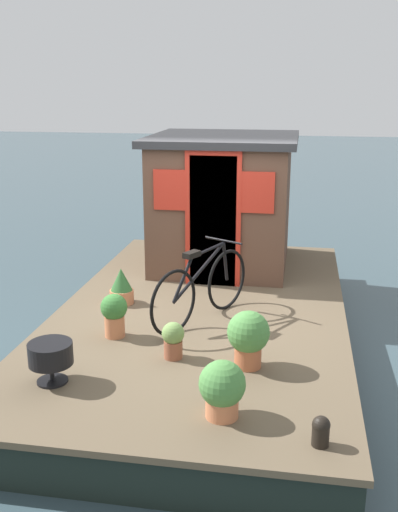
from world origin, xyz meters
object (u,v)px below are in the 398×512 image
object	(u,v)px
houseboat_cabin	(223,200)
potted_plant_thyme	(114,313)
potted_plant_fern	(173,339)
potted_plant_ivy	(222,388)
potted_plant_mint	(248,336)
mooring_bollard	(321,430)
charcoal_grill	(51,355)
bicycle	(202,287)
potted_plant_basil	(121,287)

from	to	relation	value
houseboat_cabin	potted_plant_thyme	size ratio (longest dim) A/B	4.63
houseboat_cabin	potted_plant_fern	bearing A→B (deg)	179.03
houseboat_cabin	potted_plant_ivy	world-z (taller)	houseboat_cabin
potted_plant_fern	potted_plant_mint	xyz separation A→B (m)	(-0.06, -0.73, 0.11)
potted_plant_mint	potted_plant_ivy	size ratio (longest dim) A/B	1.15
mooring_bollard	potted_plant_mint	bearing A→B (deg)	28.77
houseboat_cabin	charcoal_grill	size ratio (longest dim) A/B	5.49
houseboat_cabin	charcoal_grill	xyz separation A→B (m)	(-3.86, 1.02, -0.68)
mooring_bollard	bicycle	bearing A→B (deg)	29.76
potted_plant_thyme	potted_plant_fern	distance (m)	0.82
houseboat_cabin	potted_plant_fern	distance (m)	3.28
bicycle	potted_plant_mint	world-z (taller)	bicycle
potted_plant_basil	potted_plant_thyme	bearing A→B (deg)	-167.36
charcoal_grill	mooring_bollard	distance (m)	2.41
houseboat_cabin	potted_plant_fern	size ratio (longest dim) A/B	5.92
potted_plant_basil	potted_plant_thyme	xyz separation A→B (m)	(-0.96, -0.21, 0.05)
potted_plant_ivy	mooring_bollard	distance (m)	0.82
potted_plant_fern	potted_plant_mint	distance (m)	0.74
potted_plant_thyme	potted_plant_ivy	size ratio (longest dim) A/B	0.98
houseboat_cabin	potted_plant_basil	bearing A→B (deg)	152.01
houseboat_cabin	potted_plant_basil	world-z (taller)	houseboat_cabin
potted_plant_fern	mooring_bollard	distance (m)	1.85
potted_plant_thyme	potted_plant_ivy	distance (m)	1.90
potted_plant_mint	potted_plant_ivy	world-z (taller)	potted_plant_mint
mooring_bollard	houseboat_cabin	bearing A→B (deg)	16.58
potted_plant_basil	charcoal_grill	bearing A→B (deg)	179.03
potted_plant_basil	charcoal_grill	distance (m)	2.01
potted_plant_basil	potted_plant_thyme	world-z (taller)	potted_plant_thyme
bicycle	mooring_bollard	world-z (taller)	bicycle
potted_plant_fern	potted_plant_mint	world-z (taller)	potted_plant_mint
houseboat_cabin	potted_plant_ivy	xyz separation A→B (m)	(-4.17, -0.55, -0.69)
houseboat_cabin	mooring_bollard	world-z (taller)	houseboat_cabin
potted_plant_thyme	potted_plant_mint	size ratio (longest dim) A/B	0.85
charcoal_grill	potted_plant_fern	bearing A→B (deg)	-55.48
charcoal_grill	potted_plant_thyme	bearing A→B (deg)	-13.23
houseboat_cabin	potted_plant_ivy	bearing A→B (deg)	-172.44
potted_plant_basil	potted_plant_fern	distance (m)	1.64
potted_plant_thyme	charcoal_grill	xyz separation A→B (m)	(-1.06, 0.25, 0.00)
bicycle	potted_plant_ivy	distance (m)	2.00
potted_plant_mint	bicycle	bearing A→B (deg)	30.87
potted_plant_basil	charcoal_grill	size ratio (longest dim) A/B	1.11
potted_plant_mint	charcoal_grill	size ratio (longest dim) A/B	1.39
potted_plant_fern	potted_plant_ivy	size ratio (longest dim) A/B	0.76
houseboat_cabin	bicycle	bearing A→B (deg)	-178.39
bicycle	potted_plant_fern	distance (m)	0.99
bicycle	potted_plant_fern	bearing A→B (deg)	173.08
bicycle	potted_plant_thyme	bearing A→B (deg)	124.43
potted_plant_ivy	mooring_bollard	size ratio (longest dim) A/B	2.03
potted_plant_fern	potted_plant_basil	bearing A→B (deg)	34.51
houseboat_cabin	bicycle	xyz separation A→B (m)	(-2.23, -0.06, -0.55)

